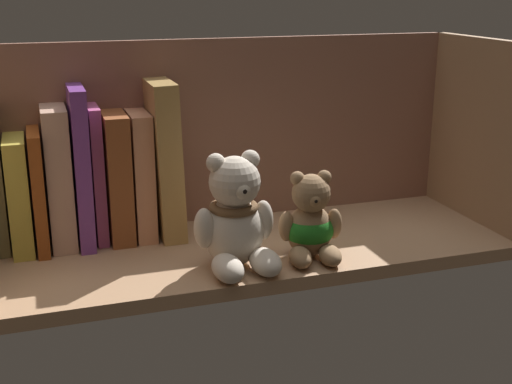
# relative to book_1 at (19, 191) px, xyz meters

# --- Properties ---
(shelf_board) EXTENTS (0.77, 0.26, 0.02)m
(shelf_board) POSITION_rel_book_1_xyz_m (0.32, -0.11, -0.09)
(shelf_board) COLOR #A87F5B
(shelf_board) RESTS_ON ground
(shelf_back_panel) EXTENTS (0.79, 0.01, 0.31)m
(shelf_back_panel) POSITION_rel_book_1_xyz_m (0.32, 0.03, 0.05)
(shelf_back_panel) COLOR #885B49
(shelf_back_panel) RESTS_ON ground
(shelf_side_panel_right) EXTENTS (0.02, 0.29, 0.31)m
(shelf_side_panel_right) POSITION_rel_book_1_xyz_m (0.71, -0.11, 0.05)
(shelf_side_panel_right) COLOR #A87F5B
(shelf_side_panel_right) RESTS_ON ground
(book_1) EXTENTS (0.03, 0.14, 0.17)m
(book_1) POSITION_rel_book_1_xyz_m (0.00, 0.00, 0.00)
(book_1) COLOR #AE9B38
(book_1) RESTS_ON shelf_board
(book_2) EXTENTS (0.02, 0.15, 0.18)m
(book_2) POSITION_rel_book_1_xyz_m (0.03, 0.00, 0.00)
(book_2) COLOR brown
(book_2) RESTS_ON shelf_board
(book_3) EXTENTS (0.04, 0.13, 0.21)m
(book_3) POSITION_rel_book_1_xyz_m (0.06, 0.00, 0.02)
(book_3) COLOR tan
(book_3) RESTS_ON shelf_board
(book_4) EXTENTS (0.02, 0.14, 0.23)m
(book_4) POSITION_rel_book_1_xyz_m (0.09, 0.00, 0.03)
(book_4) COLOR #743A90
(book_4) RESTS_ON shelf_board
(book_5) EXTENTS (0.02, 0.10, 0.20)m
(book_5) POSITION_rel_book_1_xyz_m (0.11, 0.00, 0.02)
(book_5) COLOR #B14D7D
(book_5) RESTS_ON shelf_board
(book_6) EXTENTS (0.03, 0.13, 0.19)m
(book_6) POSITION_rel_book_1_xyz_m (0.14, 0.00, 0.01)
(book_6) COLOR brown
(book_6) RESTS_ON shelf_board
(book_7) EXTENTS (0.03, 0.12, 0.19)m
(book_7) POSITION_rel_book_1_xyz_m (0.18, 0.00, 0.01)
(book_7) COLOR tan
(book_7) RESTS_ON shelf_board
(book_8) EXTENTS (0.04, 0.15, 0.24)m
(book_8) POSITION_rel_book_1_xyz_m (0.21, 0.00, 0.03)
(book_8) COLOR #AC8448
(book_8) RESTS_ON shelf_board
(teddy_bear_larger) EXTENTS (0.12, 0.12, 0.16)m
(teddy_bear_larger) POSITION_rel_book_1_xyz_m (0.28, -0.18, -0.02)
(teddy_bear_larger) COLOR beige
(teddy_bear_larger) RESTS_ON shelf_board
(teddy_bear_smaller) EXTENTS (0.09, 0.10, 0.13)m
(teddy_bear_smaller) POSITION_rel_book_1_xyz_m (0.39, -0.18, -0.03)
(teddy_bear_smaller) COLOR #93704C
(teddy_bear_smaller) RESTS_ON shelf_board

